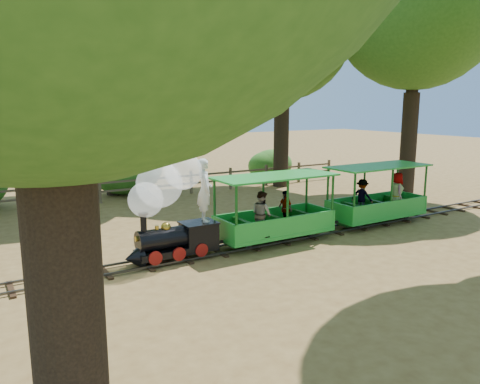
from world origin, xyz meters
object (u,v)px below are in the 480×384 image
carriage_front (273,217)px  fence (170,182)px  locomotive (170,199)px  carriage_rear (378,200)px

carriage_front → fence: (0.25, 8.06, -0.20)m
locomotive → fence: (3.31, 7.93, -1.00)m
carriage_front → fence: bearing=88.2°
locomotive → carriage_front: locomotive is taller
carriage_front → carriage_rear: same height
carriage_front → fence: 8.06m
carriage_rear → locomotive: bearing=179.4°
locomotive → fence: size_ratio=0.15×
locomotive → fence: bearing=67.3°
locomotive → fence: locomotive is taller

